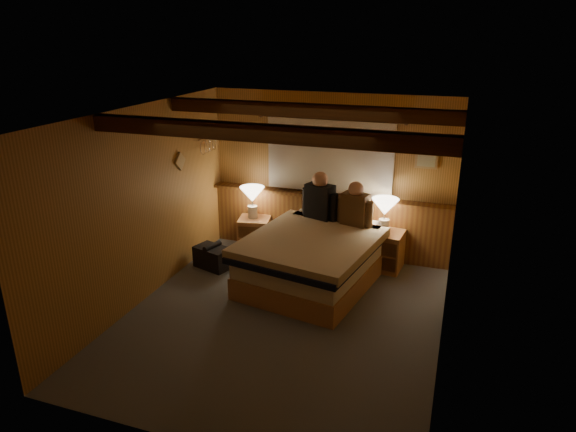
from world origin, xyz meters
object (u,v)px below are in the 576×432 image
at_px(lamp_left, 252,196).
at_px(person_right, 355,207).
at_px(duffel_bag, 213,257).
at_px(nightstand_right, 384,250).
at_px(nightstand_left, 255,234).
at_px(bed, 314,258).
at_px(person_left, 320,199).
at_px(lamp_right, 385,209).

height_order(lamp_left, person_right, person_right).
relative_size(person_right, duffel_bag, 1.11).
bearing_deg(duffel_bag, person_right, 34.95).
bearing_deg(lamp_left, nightstand_right, -1.18).
height_order(nightstand_left, duffel_bag, nightstand_left).
relative_size(bed, person_left, 3.14).
bearing_deg(person_left, lamp_right, 20.44).
relative_size(nightstand_right, person_right, 0.86).
height_order(lamp_left, lamp_right, lamp_right).
height_order(bed, lamp_right, lamp_right).
xyz_separation_m(nightstand_left, lamp_right, (1.96, -0.02, 0.64)).
bearing_deg(nightstand_right, person_left, -171.12).
distance_m(nightstand_left, person_left, 1.26).
xyz_separation_m(bed, nightstand_right, (0.82, 0.75, -0.08)).
height_order(nightstand_right, person_left, person_left).
bearing_deg(duffel_bag, nightstand_left, 84.86).
relative_size(bed, nightstand_right, 3.99).
height_order(lamp_left, duffel_bag, lamp_left).
xyz_separation_m(lamp_right, duffel_bag, (-2.28, -0.77, -0.74)).
relative_size(lamp_left, person_left, 0.69).
xyz_separation_m(bed, lamp_right, (0.79, 0.75, 0.54)).
height_order(bed, nightstand_right, bed).
bearing_deg(lamp_left, lamp_right, -1.36).
bearing_deg(nightstand_right, lamp_right, -161.58).
xyz_separation_m(bed, person_left, (-0.13, 0.70, 0.60)).
relative_size(nightstand_right, lamp_left, 1.14).
height_order(nightstand_right, lamp_right, lamp_right).
height_order(nightstand_right, person_right, person_right).
bearing_deg(lamp_right, lamp_left, 178.64).
bearing_deg(lamp_left, person_left, -4.93).
bearing_deg(nightstand_right, duffel_bag, -155.79).
relative_size(lamp_left, duffel_bag, 0.84).
relative_size(bed, lamp_right, 4.55).
relative_size(nightstand_right, lamp_right, 1.14).
bearing_deg(bed, lamp_left, 156.63).
height_order(bed, person_left, person_left).
relative_size(person_left, person_right, 1.09).
bearing_deg(nightstand_right, lamp_left, -175.43).
distance_m(bed, duffel_bag, 1.51).
bearing_deg(nightstand_left, nightstand_right, -12.47).
height_order(bed, duffel_bag, bed).
bearing_deg(nightstand_right, bed, -131.54).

